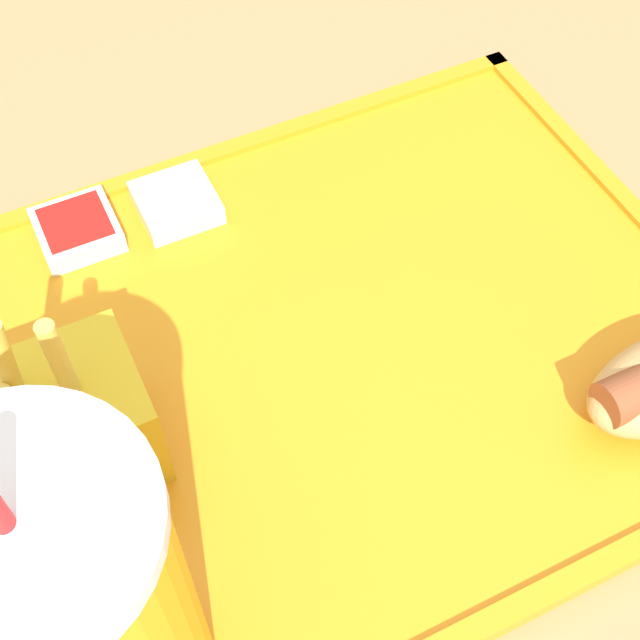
% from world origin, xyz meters
% --- Properties ---
extents(dining_table, '(1.49, 1.00, 0.75)m').
position_xyz_m(dining_table, '(0.00, 0.00, 0.37)').
color(dining_table, '#B27F51').
rests_on(dining_table, ground_plane).
extents(food_tray, '(0.47, 0.36, 0.01)m').
position_xyz_m(food_tray, '(0.04, 0.01, 0.75)').
color(food_tray, orange).
rests_on(food_tray, dining_table).
extents(soda_cup, '(0.09, 0.09, 0.21)m').
position_xyz_m(soda_cup, '(0.20, 0.13, 0.85)').
color(soda_cup, gold).
rests_on(soda_cup, food_tray).
extents(fries_carton, '(0.09, 0.07, 0.12)m').
position_xyz_m(fries_carton, '(0.18, 0.01, 0.79)').
color(fries_carton, gold).
rests_on(fries_carton, food_tray).
extents(sauce_cup_mayo, '(0.05, 0.05, 0.02)m').
position_xyz_m(sauce_cup_mayo, '(0.07, -0.13, 0.77)').
color(sauce_cup_mayo, silver).
rests_on(sauce_cup_mayo, food_tray).
extents(sauce_cup_ketchup, '(0.05, 0.05, 0.02)m').
position_xyz_m(sauce_cup_ketchup, '(0.13, -0.13, 0.77)').
color(sauce_cup_ketchup, silver).
rests_on(sauce_cup_ketchup, food_tray).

